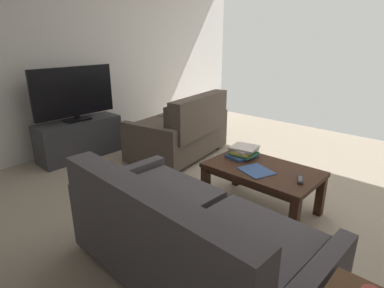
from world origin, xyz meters
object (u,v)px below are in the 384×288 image
Objects in this scene: tv_stand at (80,139)px; tv_remote at (300,180)px; loveseat_near at (182,131)px; book_stack at (243,152)px; coffee_table at (262,174)px; flat_tv at (74,93)px; loose_magazine at (256,171)px; sofa_main at (185,239)px.

tv_stand is 6.70× the size of tv_remote.
loveseat_near reaches higher than book_stack.
tv_stand reaches higher than coffee_table.
flat_tv reaches higher than loveseat_near.
book_stack reaches higher than loose_magazine.
coffee_table is 2.57m from tv_stand.
loveseat_near reaches higher than tv_remote.
loose_magazine reaches higher than coffee_table.
flat_tv is (2.53, 0.46, 0.52)m from coffee_table.
coffee_table is 6.16× the size of tv_remote.
loveseat_near is 1.44× the size of coffee_table.
book_stack is at bearing 72.24° from loose_magazine.
coffee_table is at bearing -169.63° from flat_tv.
flat_tv is at bearing -146.67° from tv_stand.
tv_remote is (-1.90, 0.52, 0.07)m from loveseat_near.
sofa_main is 2.81m from flat_tv.
flat_tv reaches higher than tv_remote.
loveseat_near is 1.32× the size of flat_tv.
loveseat_near is at bearing -17.90° from coffee_table.
book_stack is (-2.24, -0.57, -0.40)m from flat_tv.
sofa_main reaches higher than book_stack.
loose_magazine is at bearing 89.09° from coffee_table.
loose_magazine is (-2.53, -0.35, -0.45)m from flat_tv.
coffee_table is 0.92× the size of tv_stand.
book_stack is at bearing -165.70° from flat_tv.
loveseat_near is at bearing -15.42° from tv_remote.
flat_tv is at bearing 8.44° from tv_remote.
loveseat_near is 1.39m from tv_stand.
loose_magazine is at bearing -82.89° from sofa_main.
loveseat_near reaches higher than loose_magazine.
sofa_main is at bearing 164.83° from tv_stand.
tv_stand is 0.62m from flat_tv.
coffee_table is at bearing 162.10° from loveseat_near.
tv_remote is at bearing -101.93° from sofa_main.
sofa_main is 10.70× the size of tv_remote.
sofa_main is at bearing 78.07° from tv_remote.
loveseat_near is 1.64m from loose_magazine.
tv_remote is (-2.90, -0.43, -0.44)m from flat_tv.
book_stack is (-1.23, 0.38, 0.12)m from loveseat_near.
tv_stand is at bearing 43.49° from loveseat_near.
tv_remote is at bearing 168.10° from book_stack.
coffee_table is 0.92× the size of flat_tv.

